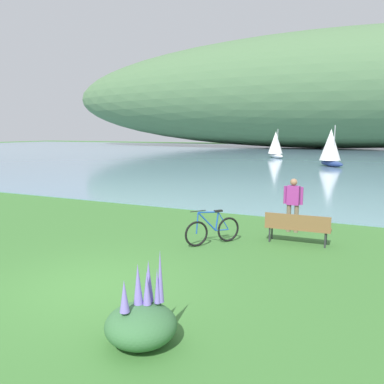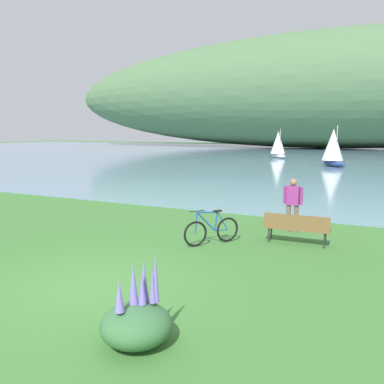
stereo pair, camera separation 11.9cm
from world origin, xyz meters
TOP-DOWN VIEW (x-y plane):
  - ground_plane at (0.00, 0.00)m, footprint 200.00×200.00m
  - bay_water at (0.00, 48.10)m, footprint 180.00×80.00m
  - distant_hillside at (-4.81, 72.18)m, footprint 110.19×28.00m
  - park_bench_near_camera at (3.29, 4.95)m, footprint 1.81×0.53m
  - bicycle_leaning_near_bench at (1.11, 3.94)m, footprint 1.12×1.45m
  - person_at_shoreline at (2.90, 6.26)m, footprint 0.61×0.23m
  - echium_bush_beside_closest at (2.12, -1.42)m, footprint 1.08×1.08m
  - sailboat_nearest_to_shore at (1.55, 31.44)m, footprint 2.82×3.03m
  - sailboat_mid_bay at (-5.62, 40.89)m, footprint 2.66×2.82m

SIDE VIEW (x-z plane):
  - ground_plane at x=0.00m, z-range 0.00..0.00m
  - bay_water at x=0.00m, z-range 0.00..0.04m
  - echium_bush_beside_closest at x=2.12m, z-range -0.36..1.06m
  - bicycle_leaning_near_bench at x=1.11m, z-range -0.11..0.90m
  - park_bench_near_camera at x=3.29m, z-range 0.08..0.96m
  - person_at_shoreline at x=2.90m, z-range 0.12..1.83m
  - sailboat_mid_bay at x=-5.62m, z-range -0.06..3.38m
  - sailboat_nearest_to_shore at x=1.55m, z-range -0.07..3.61m
  - distant_hillside at x=-4.81m, z-range 0.04..21.36m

